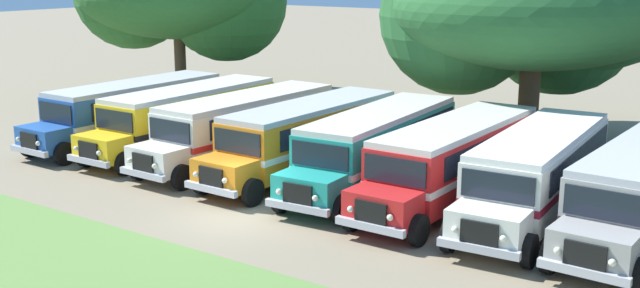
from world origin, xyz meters
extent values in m
plane|color=#84755B|center=(0.00, 0.00, 0.00)|extent=(220.00, 220.00, 0.00)
cube|color=#23519E|center=(-11.72, 6.33, 1.55)|extent=(2.58, 9.22, 2.10)
cube|color=silver|center=(-11.72, 6.33, 1.38)|extent=(2.61, 9.24, 0.24)
cube|color=black|center=(-10.44, 6.61, 2.05)|extent=(0.11, 8.00, 0.80)
cube|color=black|center=(-12.98, 6.64, 2.05)|extent=(0.11, 8.00, 0.80)
cube|color=#B2B2B7|center=(-11.72, 6.33, 2.71)|extent=(2.50, 9.12, 0.22)
cube|color=#23519E|center=(-11.76, 1.03, 1.02)|extent=(2.21, 1.42, 1.05)
cube|color=black|center=(-11.77, 0.29, 1.05)|extent=(1.10, 0.11, 0.70)
cube|color=#B7B7BC|center=(-11.77, 0.25, 0.62)|extent=(2.40, 0.22, 0.24)
cube|color=black|center=(-11.76, 1.70, 2.05)|extent=(2.20, 0.08, 0.84)
cube|color=silver|center=(-11.68, 10.95, 1.45)|extent=(0.90, 0.07, 1.30)
sphere|color=#EAE5C6|center=(-11.07, 0.23, 1.05)|extent=(0.20, 0.20, 0.20)
sphere|color=#EAE5C6|center=(-12.47, 0.24, 1.05)|extent=(0.20, 0.20, 0.20)
cylinder|color=black|center=(-10.56, 1.11, 0.50)|extent=(0.29, 1.00, 1.00)
cylinder|color=black|center=(-12.96, 1.14, 0.50)|extent=(0.29, 1.00, 1.00)
cylinder|color=black|center=(-10.49, 9.31, 0.50)|extent=(0.29, 1.00, 1.00)
cylinder|color=black|center=(-12.89, 9.34, 0.50)|extent=(0.29, 1.00, 1.00)
cube|color=yellow|center=(-8.40, 6.66, 1.55)|extent=(2.58, 9.22, 2.10)
cube|color=black|center=(-8.40, 6.66, 1.38)|extent=(2.61, 9.24, 0.24)
cube|color=black|center=(-7.13, 6.98, 2.05)|extent=(0.11, 8.00, 0.80)
cube|color=black|center=(-9.67, 6.95, 2.05)|extent=(0.11, 8.00, 0.80)
cube|color=beige|center=(-8.40, 6.66, 2.71)|extent=(2.50, 9.12, 0.22)
cube|color=yellow|center=(-8.35, 1.36, 1.02)|extent=(2.21, 1.42, 1.05)
cube|color=black|center=(-8.34, 0.62, 1.05)|extent=(1.10, 0.11, 0.70)
cube|color=#B7B7BC|center=(-8.34, 0.58, 0.62)|extent=(2.40, 0.22, 0.24)
cube|color=black|center=(-8.35, 2.03, 2.05)|extent=(2.20, 0.08, 0.84)
cube|color=black|center=(-8.44, 11.28, 1.45)|extent=(0.90, 0.07, 1.30)
sphere|color=#EAE5C6|center=(-7.64, 0.58, 1.05)|extent=(0.20, 0.20, 0.20)
sphere|color=#EAE5C6|center=(-9.04, 0.57, 1.05)|extent=(0.20, 0.20, 0.20)
cylinder|color=black|center=(-7.15, 1.47, 0.50)|extent=(0.29, 1.00, 1.00)
cylinder|color=black|center=(-9.55, 1.45, 0.50)|extent=(0.29, 1.00, 1.00)
cylinder|color=black|center=(-7.22, 9.67, 0.50)|extent=(0.29, 1.00, 1.00)
cylinder|color=black|center=(-9.62, 9.65, 0.50)|extent=(0.29, 1.00, 1.00)
cube|color=silver|center=(-4.87, 6.54, 1.55)|extent=(2.73, 9.26, 2.10)
cube|color=red|center=(-4.87, 6.54, 1.38)|extent=(2.76, 9.28, 0.24)
cube|color=black|center=(-3.60, 6.81, 2.05)|extent=(0.24, 8.00, 0.80)
cube|color=black|center=(-6.14, 6.87, 2.05)|extent=(0.24, 8.00, 0.80)
cube|color=beige|center=(-4.87, 6.54, 2.71)|extent=(2.65, 9.16, 0.22)
cube|color=silver|center=(-5.01, 1.24, 1.02)|extent=(2.23, 1.45, 1.05)
cube|color=black|center=(-5.03, 0.50, 1.05)|extent=(1.10, 0.13, 0.70)
cube|color=#B7B7BC|center=(-5.03, 0.46, 0.62)|extent=(2.40, 0.26, 0.24)
cube|color=black|center=(-4.99, 1.91, 2.05)|extent=(2.20, 0.12, 0.84)
cube|color=red|center=(-4.76, 11.16, 1.45)|extent=(0.90, 0.08, 1.30)
sphere|color=#EAE5C6|center=(-4.33, 0.44, 1.05)|extent=(0.20, 0.20, 0.20)
sphere|color=#EAE5C6|center=(-5.73, 0.47, 1.05)|extent=(0.20, 0.20, 0.20)
cylinder|color=black|center=(-3.81, 1.31, 0.50)|extent=(0.31, 1.01, 1.00)
cylinder|color=black|center=(-6.20, 1.37, 0.50)|extent=(0.31, 1.01, 1.00)
cylinder|color=black|center=(-3.60, 9.51, 0.50)|extent=(0.31, 1.01, 1.00)
cylinder|color=black|center=(-6.00, 9.57, 0.50)|extent=(0.31, 1.01, 1.00)
cube|color=orange|center=(-1.49, 6.57, 1.55)|extent=(2.65, 9.24, 2.10)
cube|color=white|center=(-1.49, 6.57, 1.38)|extent=(2.68, 9.26, 0.24)
cube|color=black|center=(-0.21, 6.85, 2.05)|extent=(0.17, 8.00, 0.80)
cube|color=black|center=(-2.75, 6.89, 2.05)|extent=(0.17, 8.00, 0.80)
cube|color=#B2B2B7|center=(-1.49, 6.57, 2.71)|extent=(2.57, 9.14, 0.22)
cube|color=orange|center=(-1.57, 1.27, 1.02)|extent=(2.22, 1.44, 1.05)
cube|color=black|center=(-1.58, 0.53, 1.05)|extent=(1.10, 0.12, 0.70)
cube|color=#B7B7BC|center=(-1.58, 0.49, 0.62)|extent=(2.40, 0.24, 0.24)
cube|color=black|center=(-1.56, 1.94, 2.05)|extent=(2.20, 0.10, 0.84)
cube|color=white|center=(-1.41, 11.19, 1.45)|extent=(0.90, 0.07, 1.30)
sphere|color=#EAE5C6|center=(-0.88, 0.47, 1.05)|extent=(0.20, 0.20, 0.20)
sphere|color=#EAE5C6|center=(-2.28, 0.49, 1.05)|extent=(0.20, 0.20, 0.20)
cylinder|color=black|center=(-0.37, 1.35, 0.50)|extent=(0.30, 1.00, 1.00)
cylinder|color=black|center=(-2.77, 1.39, 0.50)|extent=(0.30, 1.00, 1.00)
cylinder|color=black|center=(-0.24, 9.55, 0.50)|extent=(0.30, 1.00, 1.00)
cylinder|color=black|center=(-2.64, 9.59, 0.50)|extent=(0.30, 1.00, 1.00)
cube|color=teal|center=(1.74, 6.62, 1.55)|extent=(3.13, 9.35, 2.10)
cube|color=white|center=(1.74, 6.62, 1.38)|extent=(3.17, 9.37, 0.24)
cube|color=black|center=(2.98, 7.01, 2.05)|extent=(0.60, 7.98, 0.80)
cube|color=black|center=(0.45, 6.84, 2.05)|extent=(0.60, 7.98, 0.80)
cube|color=beige|center=(1.74, 6.62, 2.71)|extent=(3.05, 9.25, 0.22)
cube|color=teal|center=(2.11, 1.34, 1.02)|extent=(2.29, 1.55, 1.05)
cube|color=black|center=(2.16, 0.60, 1.05)|extent=(1.10, 0.18, 0.70)
cube|color=#B7B7BC|center=(2.16, 0.56, 0.62)|extent=(2.41, 0.37, 0.24)
cube|color=black|center=(2.06, 2.01, 2.05)|extent=(2.20, 0.21, 0.84)
cube|color=white|center=(1.41, 11.23, 1.45)|extent=(0.90, 0.12, 1.30)
sphere|color=#EAE5C6|center=(2.86, 0.60, 1.05)|extent=(0.20, 0.20, 0.20)
sphere|color=#EAE5C6|center=(1.46, 0.50, 1.05)|extent=(0.20, 0.20, 0.20)
cylinder|color=black|center=(3.30, 1.52, 0.50)|extent=(0.35, 1.02, 1.00)
cylinder|color=black|center=(0.90, 1.35, 0.50)|extent=(0.35, 1.02, 1.00)
cylinder|color=black|center=(2.72, 9.70, 0.50)|extent=(0.35, 1.02, 1.00)
cylinder|color=black|center=(0.33, 9.53, 0.50)|extent=(0.35, 1.02, 1.00)
cube|color=red|center=(5.12, 6.39, 1.55)|extent=(2.55, 9.21, 2.10)
cube|color=white|center=(5.12, 6.39, 1.38)|extent=(2.58, 9.23, 0.24)
cube|color=black|center=(6.39, 6.68, 2.05)|extent=(0.08, 8.00, 0.80)
cube|color=black|center=(3.85, 6.69, 2.05)|extent=(0.08, 8.00, 0.80)
cube|color=beige|center=(5.12, 6.39, 2.71)|extent=(2.47, 9.11, 0.22)
cube|color=red|center=(5.09, 1.09, 1.02)|extent=(2.21, 1.41, 1.05)
cube|color=black|center=(5.09, 0.35, 1.05)|extent=(1.10, 0.11, 0.70)
cube|color=#B7B7BC|center=(5.09, 0.31, 0.62)|extent=(2.40, 0.21, 0.24)
cube|color=black|center=(5.09, 1.76, 2.05)|extent=(2.20, 0.07, 0.84)
cube|color=white|center=(5.14, 11.01, 1.45)|extent=(0.90, 0.06, 1.30)
sphere|color=#EAE5C6|center=(5.79, 0.29, 1.05)|extent=(0.20, 0.20, 0.20)
sphere|color=#EAE5C6|center=(4.39, 0.30, 1.05)|extent=(0.20, 0.20, 0.20)
cylinder|color=black|center=(6.29, 1.18, 0.50)|extent=(0.29, 1.00, 1.00)
cylinder|color=black|center=(3.89, 1.19, 0.50)|extent=(0.29, 1.00, 1.00)
cylinder|color=black|center=(6.33, 9.38, 0.50)|extent=(0.29, 1.00, 1.00)
cylinder|color=black|center=(3.93, 9.39, 0.50)|extent=(0.29, 1.00, 1.00)
cube|color=silver|center=(8.14, 6.53, 1.55)|extent=(3.08, 9.34, 2.10)
cube|color=maroon|center=(8.14, 6.53, 1.38)|extent=(3.11, 9.36, 0.24)
cube|color=black|center=(9.38, 6.91, 2.05)|extent=(0.55, 7.99, 0.80)
cube|color=black|center=(6.85, 6.75, 2.05)|extent=(0.55, 7.99, 0.80)
cube|color=silver|center=(8.14, 6.53, 2.71)|extent=(2.99, 9.24, 0.22)
cube|color=silver|center=(8.47, 1.24, 1.02)|extent=(2.28, 1.54, 1.05)
cube|color=black|center=(8.52, 0.50, 1.05)|extent=(1.10, 0.17, 0.70)
cube|color=#B7B7BC|center=(8.52, 0.46, 0.62)|extent=(2.41, 0.35, 0.24)
cube|color=black|center=(8.43, 1.91, 2.05)|extent=(2.20, 0.20, 0.84)
cube|color=maroon|center=(7.84, 11.14, 1.45)|extent=(0.90, 0.12, 1.30)
sphere|color=#EAE5C6|center=(9.22, 0.50, 1.05)|extent=(0.20, 0.20, 0.20)
sphere|color=#EAE5C6|center=(7.82, 0.41, 1.05)|extent=(0.20, 0.20, 0.20)
cylinder|color=black|center=(9.66, 1.42, 0.50)|extent=(0.34, 1.02, 1.00)
cylinder|color=black|center=(7.27, 1.27, 0.50)|extent=(0.34, 1.02, 1.00)
cylinder|color=black|center=(9.14, 9.60, 0.50)|extent=(0.34, 1.02, 1.00)
cylinder|color=black|center=(6.75, 9.45, 0.50)|extent=(0.34, 1.02, 1.00)
cube|color=black|center=(10.32, 6.87, 2.05)|extent=(0.25, 8.00, 0.80)
cube|color=#9E9993|center=(11.44, 1.24, 1.02)|extent=(2.24, 1.46, 1.05)
cube|color=black|center=(11.42, 0.50, 1.05)|extent=(1.10, 0.13, 0.70)
cube|color=#B7B7BC|center=(11.42, 0.46, 0.62)|extent=(2.40, 0.26, 0.24)
cube|color=black|center=(11.46, 1.91, 2.05)|extent=(2.20, 0.12, 0.84)
sphere|color=#EAE5C6|center=(12.12, 0.43, 1.05)|extent=(0.20, 0.20, 0.20)
sphere|color=#EAE5C6|center=(10.72, 0.47, 1.05)|extent=(0.20, 0.20, 0.20)
cylinder|color=black|center=(12.64, 1.31, 0.50)|extent=(0.31, 1.01, 1.00)
cylinder|color=black|center=(10.25, 1.37, 0.50)|extent=(0.31, 1.01, 1.00)
cylinder|color=black|center=(10.46, 9.57, 0.50)|extent=(0.31, 1.01, 1.00)
cylinder|color=brown|center=(4.27, 15.94, 2.17)|extent=(0.96, 0.96, 4.34)
ellipsoid|color=#235628|center=(4.27, 15.94, 6.43)|extent=(12.87, 13.57, 5.57)
sphere|color=#235628|center=(1.04, 14.94, 6.03)|extent=(7.52, 7.52, 7.52)
sphere|color=#235628|center=(4.27, 19.86, 5.98)|extent=(8.14, 8.14, 8.14)
cylinder|color=brown|center=(-18.15, 15.71, 2.27)|extent=(0.71, 0.71, 4.55)
sphere|color=#286028|center=(-15.22, 16.94, 6.19)|extent=(7.38, 7.38, 7.38)
camera|label=1|loc=(16.36, -18.53, 8.37)|focal=42.91mm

